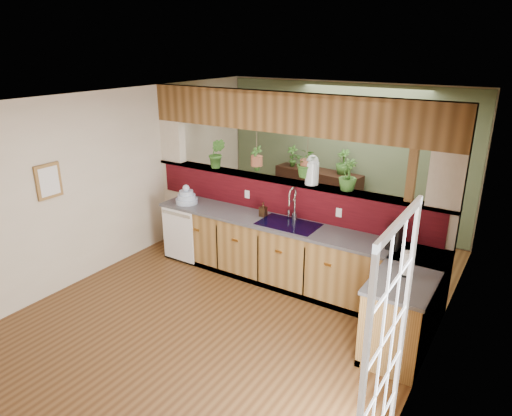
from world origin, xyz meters
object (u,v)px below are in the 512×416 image
Objects in this scene: soap_dispenser at (263,209)px; shelving_console at (317,199)px; dish_stack at (187,197)px; paper_towel at (406,264)px; coffee_maker at (394,237)px; glass_jar at (312,170)px; faucet at (293,203)px.

shelving_console is at bearing 94.50° from soap_dispenser.
soap_dispenser is at bearing 6.63° from dish_stack.
coffee_maker is at bearing 116.31° from paper_towel.
glass_jar is (-1.28, 0.35, 0.57)m from coffee_maker.
shelving_console is (-2.35, 2.88, -0.53)m from paper_towel.
dish_stack is at bearing -178.05° from coffee_maker.
soap_dispenser is 1.87m from coffee_maker.
faucet is 2.30m from shelving_console.
soap_dispenser is 2.28m from paper_towel.
paper_towel is (2.18, -0.68, 0.03)m from soap_dispenser.
paper_towel is 1.95m from glass_jar.
shelving_console is at bearing 105.87° from faucet.
paper_towel reaches higher than coffee_maker.
dish_stack is 0.82× the size of glass_jar.
glass_jar is (1.87, 0.45, 0.60)m from dish_stack.
faucet reaches higher than shelving_console.
paper_towel is at bearing -43.74° from shelving_console.
faucet is 0.47m from soap_dispenser.
soap_dispenser is 2.26m from shelving_console.
coffee_maker is (3.15, 0.09, 0.04)m from dish_stack.
faucet is at bearing 7.47° from dish_stack.
faucet reaches higher than coffee_maker.
coffee_maker is 0.70m from paper_towel.
glass_jar is at bearing -61.09° from shelving_console.
coffee_maker is 0.17× the size of shelving_console.
paper_towel reaches higher than shelving_console.
soap_dispenser is 0.89m from glass_jar.
faucet is 1.78× the size of coffee_maker.
shelving_console is at bearing 111.89° from glass_jar.
dish_stack reaches higher than paper_towel.
dish_stack is at bearing -173.37° from soap_dispenser.
coffee_maker is at bearing -15.39° from glass_jar.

